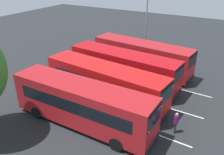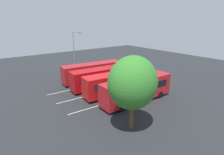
% 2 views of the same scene
% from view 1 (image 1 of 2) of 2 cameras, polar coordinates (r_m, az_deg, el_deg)
% --- Properties ---
extents(ground_plane, '(78.92, 78.92, 0.00)m').
position_cam_1_polar(ground_plane, '(23.06, -0.16, -3.14)').
color(ground_plane, '#232628').
extents(bus_far_left, '(11.20, 2.77, 3.31)m').
position_cam_1_polar(bus_far_left, '(17.72, -7.03, -6.10)').
color(bus_far_left, '#AD191E').
rests_on(bus_far_left, ground).
extents(bus_center_left, '(11.35, 3.60, 3.31)m').
position_cam_1_polar(bus_center_left, '(20.48, -1.62, -1.30)').
color(bus_center_left, red).
rests_on(bus_center_left, ground).
extents(bus_center_right, '(11.33, 3.42, 3.31)m').
position_cam_1_polar(bus_center_right, '(23.53, 2.75, 2.37)').
color(bus_center_right, '#B70C11').
rests_on(bus_center_right, ground).
extents(bus_far_right, '(11.36, 3.69, 3.31)m').
position_cam_1_polar(bus_far_right, '(26.70, 7.08, 5.06)').
color(bus_far_right, '#AD191E').
rests_on(bus_far_right, ground).
extents(pedestrian, '(0.41, 0.41, 1.66)m').
position_cam_1_polar(pedestrian, '(17.80, 14.88, -9.94)').
color(pedestrian, '#232833').
rests_on(pedestrian, ground).
extents(street_lamp, '(0.41, 2.83, 8.84)m').
position_cam_1_polar(street_lamp, '(29.92, 7.99, 13.72)').
color(street_lamp, gray).
rests_on(street_lamp, ground).
extents(lane_stripe_outer_left, '(17.15, 0.84, 0.01)m').
position_cam_1_polar(lane_stripe_outer_left, '(20.33, -5.53, -7.54)').
color(lane_stripe_outer_left, silver).
rests_on(lane_stripe_outer_left, ground).
extents(lane_stripe_inner_left, '(17.15, 0.84, 0.01)m').
position_cam_1_polar(lane_stripe_inner_left, '(23.06, -0.16, -3.13)').
color(lane_stripe_inner_left, silver).
rests_on(lane_stripe_inner_left, ground).
extents(lane_stripe_inner_right, '(17.15, 0.84, 0.01)m').
position_cam_1_polar(lane_stripe_inner_right, '(26.05, 3.99, 0.33)').
color(lane_stripe_inner_right, silver).
rests_on(lane_stripe_inner_right, ground).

